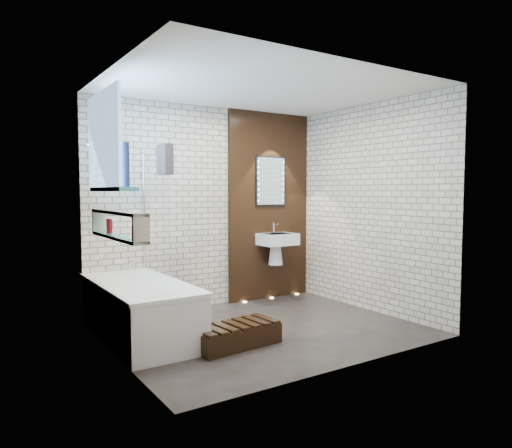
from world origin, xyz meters
TOP-DOWN VIEW (x-y plane):
  - ground at (0.00, 0.00)m, footprint 3.20×3.20m
  - room_shell at (0.00, 0.00)m, footprint 3.24×3.20m
  - walnut_panel at (0.95, 1.27)m, footprint 1.30×0.06m
  - clerestory_window at (-1.57, 0.35)m, footprint 0.18×1.00m
  - display_niche at (-1.53, 0.15)m, footprint 0.14×1.30m
  - bathtub at (-1.22, 0.45)m, footprint 0.79×1.74m
  - bath_screen at (-0.87, 0.89)m, footprint 0.01×0.78m
  - towel at (-0.87, 0.61)m, footprint 0.10×0.25m
  - shower_head at (-1.30, 0.95)m, footprint 0.18×0.18m
  - washbasin at (0.95, 1.07)m, footprint 0.50×0.36m
  - led_mirror at (0.95, 1.23)m, footprint 0.50×0.02m
  - walnut_step at (-0.53, -0.30)m, footprint 0.90×0.46m
  - niche_bottles at (-1.53, 0.12)m, footprint 0.06×0.80m
  - sill_vases at (-1.50, 0.23)m, footprint 0.18×0.48m
  - floor_uplights at (0.95, 1.20)m, footprint 0.96×0.06m

SIDE VIEW (x-z plane):
  - ground at x=0.00m, z-range 0.00..0.00m
  - floor_uplights at x=0.95m, z-range 0.00..0.01m
  - walnut_step at x=-0.53m, z-range 0.00..0.19m
  - bathtub at x=-1.22m, z-range -0.06..0.64m
  - washbasin at x=0.95m, z-range 0.50..1.08m
  - niche_bottles at x=-1.53m, z-range 1.10..1.24m
  - display_niche at x=-1.53m, z-range 1.07..1.33m
  - bath_screen at x=-0.87m, z-range 0.58..1.98m
  - walnut_panel at x=0.95m, z-range 0.00..2.60m
  - room_shell at x=0.00m, z-range 0.00..2.60m
  - led_mirror at x=0.95m, z-range 1.30..2.00m
  - sill_vases at x=-1.50m, z-range 1.48..1.88m
  - towel at x=-0.87m, z-range 1.69..2.01m
  - clerestory_window at x=-1.57m, z-range 1.43..2.37m
  - shower_head at x=-1.30m, z-range 1.99..2.01m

